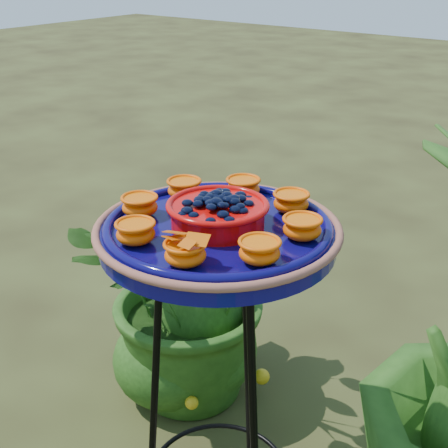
# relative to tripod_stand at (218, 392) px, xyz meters

# --- Properties ---
(tripod_stand) EXTENTS (0.37, 0.38, 0.91)m
(tripod_stand) POSITION_rel_tripod_stand_xyz_m (0.00, 0.00, 0.00)
(tripod_stand) COLOR black
(tripod_stand) RESTS_ON ground
(feeder_dish) EXTENTS (0.52, 0.52, 0.11)m
(feeder_dish) POSITION_rel_tripod_stand_xyz_m (0.00, -0.00, 0.40)
(feeder_dish) COLOR #0A0650
(feeder_dish) RESTS_ON tripod_stand
(shrub_back_left) EXTENTS (0.97, 0.92, 0.85)m
(shrub_back_left) POSITION_rel_tripod_stand_xyz_m (-0.48, 0.51, -0.13)
(shrub_back_left) COLOR #1F4412
(shrub_back_left) RESTS_ON ground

